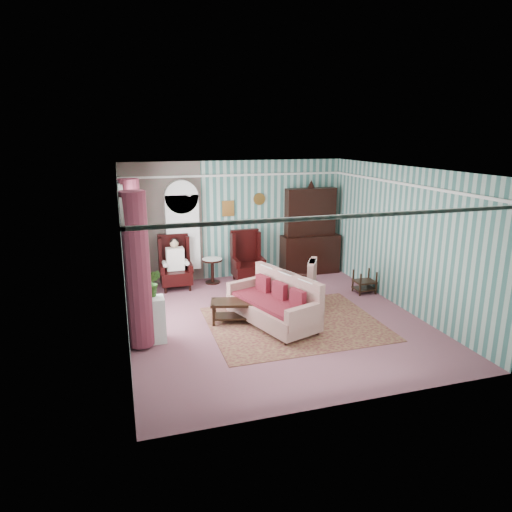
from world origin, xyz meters
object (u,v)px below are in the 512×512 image
object	(u,v)px
sofa	(272,298)
wingback_left	(175,263)
dresser_hutch	(311,228)
seated_woman	(175,264)
coffee_table	(234,312)
floral_armchair	(297,284)
round_side_table	(212,271)
plant_stand	(149,320)
nest_table	(365,281)
wingback_right	(248,257)
bookcase	(183,238)

from	to	relation	value
sofa	wingback_left	bearing A→B (deg)	10.38
dresser_hutch	seated_woman	distance (m)	3.56
wingback_left	coffee_table	distance (m)	2.50
floral_armchair	sofa	bearing A→B (deg)	164.14
round_side_table	sofa	size ratio (longest dim) A/B	0.31
plant_stand	floral_armchair	size ratio (longest dim) A/B	0.84
seated_woman	coffee_table	distance (m)	2.50
wingback_left	floral_armchair	size ratio (longest dim) A/B	1.31
round_side_table	nest_table	bearing A→B (deg)	-28.20
coffee_table	seated_woman	bearing A→B (deg)	109.29
wingback_right	plant_stand	xyz separation A→B (m)	(-2.55, -2.75, -0.22)
wingback_left	plant_stand	xyz separation A→B (m)	(-0.80, -2.75, -0.22)
seated_woman	coffee_table	bearing A→B (deg)	-70.71
wingback_right	plant_stand	bearing A→B (deg)	-132.84
dresser_hutch	round_side_table	size ratio (longest dim) A/B	3.93
wingback_left	plant_stand	distance (m)	2.87
nest_table	coffee_table	distance (m)	3.35
round_side_table	seated_woman	bearing A→B (deg)	-170.54
nest_table	floral_armchair	xyz separation A→B (m)	(-1.77, -0.29, 0.21)
wingback_left	round_side_table	distance (m)	0.97
wingback_left	round_side_table	xyz separation A→B (m)	(0.90, 0.15, -0.33)
wingback_right	floral_armchair	bearing A→B (deg)	-73.38
nest_table	sofa	xyz separation A→B (m)	(-2.59, -1.09, 0.26)
wingback_left	floral_armchair	world-z (taller)	wingback_left
floral_armchair	wingback_right	bearing A→B (deg)	46.48
dresser_hutch	seated_woman	size ratio (longest dim) A/B	2.00
wingback_left	wingback_right	size ratio (longest dim) A/B	1.00
nest_table	plant_stand	xyz separation A→B (m)	(-4.87, -1.20, 0.13)
plant_stand	sofa	world-z (taller)	sofa
seated_woman	nest_table	world-z (taller)	seated_woman
dresser_hutch	wingback_left	size ratio (longest dim) A/B	1.89
seated_woman	nest_table	size ratio (longest dim) A/B	2.19
bookcase	round_side_table	world-z (taller)	bookcase
dresser_hutch	floral_armchair	size ratio (longest dim) A/B	2.46
dresser_hutch	wingback_right	distance (m)	1.86
wingback_left	plant_stand	size ratio (longest dim) A/B	1.56
sofa	nest_table	bearing A→B (deg)	-86.12
seated_woman	coffee_table	size ratio (longest dim) A/B	1.35
seated_woman	coffee_table	xyz separation A→B (m)	(0.82, -2.33, -0.38)
dresser_hutch	coffee_table	distance (m)	3.86
dresser_hutch	nest_table	distance (m)	2.11
sofa	coffee_table	distance (m)	0.80
dresser_hutch	seated_woman	xyz separation A→B (m)	(-3.50, -0.27, -0.59)
sofa	floral_armchair	distance (m)	1.14
wingback_right	sofa	xyz separation A→B (m)	(-0.27, -2.64, -0.10)
wingback_left	plant_stand	bearing A→B (deg)	-106.22
floral_armchair	coffee_table	world-z (taller)	floral_armchair
bookcase	nest_table	size ratio (longest dim) A/B	4.15
nest_table	bookcase	bearing A→B (deg)	153.08
seated_woman	nest_table	xyz separation A→B (m)	(4.07, -1.55, -0.32)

